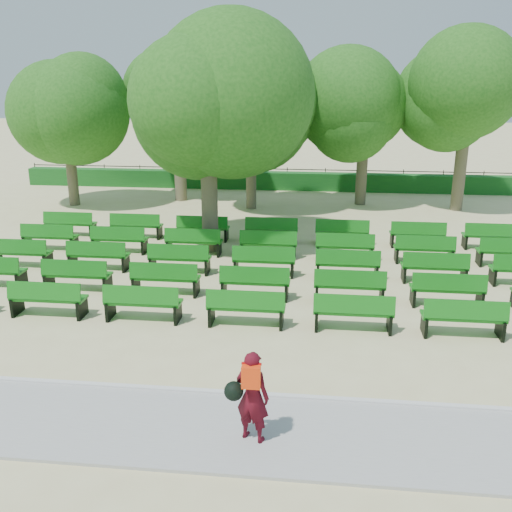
{
  "coord_description": "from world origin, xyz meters",
  "views": [
    {
      "loc": [
        2.72,
        -15.55,
        5.79
      ],
      "look_at": [
        1.08,
        -1.0,
        1.1
      ],
      "focal_mm": 40.0,
      "sensor_mm": 36.0,
      "label": 1
    }
  ],
  "objects": [
    {
      "name": "ground",
      "position": [
        0.0,
        0.0,
        0.0
      ],
      "size": [
        120.0,
        120.0,
        0.0
      ],
      "primitive_type": "plane",
      "color": "beige"
    },
    {
      "name": "person",
      "position": [
        1.74,
        -7.59,
        0.88
      ],
      "size": [
        0.79,
        0.55,
        1.58
      ],
      "rotation": [
        0.0,
        0.0,
        2.8
      ],
      "color": "#4B0A15",
      "rests_on": "ground"
    },
    {
      "name": "curb",
      "position": [
        0.0,
        -6.25,
        0.05
      ],
      "size": [
        30.0,
        0.12,
        0.1
      ],
      "primitive_type": "cube",
      "color": "silver",
      "rests_on": "ground"
    },
    {
      "name": "tree_line",
      "position": [
        0.0,
        10.0,
        0.0
      ],
      "size": [
        21.8,
        6.8,
        7.04
      ],
      "primitive_type": null,
      "color": "#29651B",
      "rests_on": "ground"
    },
    {
      "name": "bench_array",
      "position": [
        1.09,
        0.55,
        0.1
      ],
      "size": [
        1.91,
        0.71,
        1.18
      ],
      "rotation": [
        0.0,
        0.0,
        0.07
      ],
      "color": "#137115",
      "rests_on": "ground"
    },
    {
      "name": "fence",
      "position": [
        0.0,
        14.4,
        0.0
      ],
      "size": [
        26.0,
        0.1,
        1.02
      ],
      "primitive_type": null,
      "color": "black",
      "rests_on": "ground"
    },
    {
      "name": "tree_among",
      "position": [
        -0.92,
        2.86,
        4.77
      ],
      "size": [
        5.2,
        5.2,
        7.13
      ],
      "color": "brown",
      "rests_on": "ground"
    },
    {
      "name": "hedge",
      "position": [
        0.0,
        14.0,
        0.45
      ],
      "size": [
        26.0,
        0.7,
        0.9
      ],
      "primitive_type": "cube",
      "color": "#175C1D",
      "rests_on": "ground"
    },
    {
      "name": "paving",
      "position": [
        0.0,
        -7.4,
        0.03
      ],
      "size": [
        30.0,
        2.2,
        0.06
      ],
      "primitive_type": "cube",
      "color": "#A7A8A3",
      "rests_on": "ground"
    }
  ]
}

